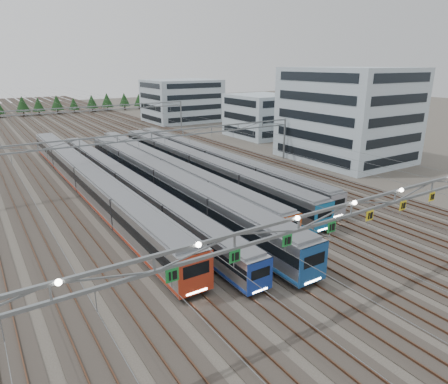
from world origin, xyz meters
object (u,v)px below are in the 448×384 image
train_a (86,179)px  gantry_near (352,212)px  depot_bldg_south (347,115)px  depot_bldg_mid (261,116)px  train_c (165,181)px  train_d (168,167)px  train_e (197,164)px  gantry_far (81,113)px  gantry_mid (152,141)px  depot_bldg_north (182,101)px  train_f (212,159)px  train_b (124,182)px

train_a → gantry_near: (11.20, -38.06, 4.75)m
depot_bldg_south → depot_bldg_mid: (2.46, 29.79, -3.45)m
train_a → gantry_near: 39.96m
train_c → gantry_near: gantry_near is taller
train_d → depot_bldg_south: size_ratio=2.77×
train_a → train_c: train_a is taller
train_e → depot_bldg_south: bearing=-7.9°
train_a → gantry_far: bearing=76.6°
depot_bldg_mid → train_e: bearing=-142.6°
train_e → depot_bldg_south: depot_bldg_south is taller
train_d → gantry_mid: (-2.25, 0.69, 4.49)m
train_e → depot_bldg_north: (29.00, 62.02, 4.45)m
train_f → train_d: bearing=-174.5°
gantry_far → depot_bldg_south: bearing=-54.0°
gantry_near → gantry_mid: 40.12m
train_c → gantry_far: size_ratio=1.04×
train_a → gantry_near: gantry_near is taller
train_b → gantry_far: 50.94m
gantry_mid → train_b: bearing=-141.9°
train_c → train_e: (9.00, 6.68, -0.17)m
train_d → depot_bldg_south: 36.56m
train_d → train_f: size_ratio=1.03×
train_b → train_a: bearing=144.3°
train_a → depot_bldg_south: size_ratio=2.98×
train_c → train_f: (13.50, 9.44, -0.31)m
train_a → depot_bldg_south: bearing=-5.6°
gantry_near → gantry_far: (0.05, 85.12, -0.70)m
train_d → train_f: train_f is taller
train_c → gantry_far: bearing=87.6°
train_a → depot_bldg_north: depot_bldg_north is taller
train_a → train_f: bearing=5.7°
train_f → gantry_mid: bearing=-179.1°
train_b → train_e: 13.77m
gantry_near → depot_bldg_mid: 74.75m
train_c → gantry_far: (2.25, 54.26, 4.06)m
train_f → gantry_near: gantry_near is taller
gantry_near → depot_bldg_north: depot_bldg_north is taller
train_c → train_e: 11.21m
gantry_far → train_d: bearing=-87.2°
train_a → depot_bldg_mid: bearing=26.0°
train_d → depot_bldg_south: bearing=-9.9°
gantry_mid → gantry_far: bearing=90.0°
gantry_near → depot_bldg_north: size_ratio=2.56×
train_a → train_c: size_ratio=1.11×
depot_bldg_north → depot_bldg_south: bearing=-88.4°
train_e → train_f: train_e is taller
gantry_mid → depot_bldg_south: (37.62, -6.86, 2.39)m
depot_bldg_south → depot_bldg_mid: depot_bldg_south is taller
train_a → train_e: 18.01m
gantry_near → gantry_far: gantry_near is taller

